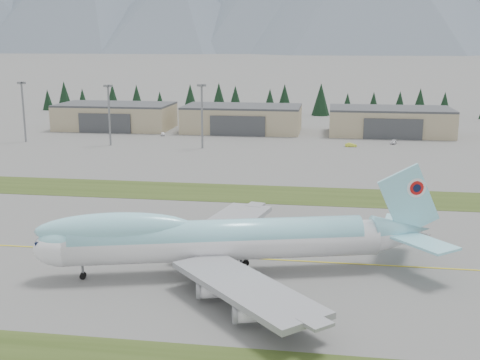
% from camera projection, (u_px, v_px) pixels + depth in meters
% --- Properties ---
extents(ground, '(7000.00, 7000.00, 0.00)m').
position_uv_depth(ground, '(203.00, 256.00, 104.50)').
color(ground, slate).
rests_on(ground, ground).
extents(grass_strip_far, '(400.00, 18.00, 0.08)m').
position_uv_depth(grass_strip_far, '(241.00, 193.00, 147.88)').
color(grass_strip_far, '#324518').
rests_on(grass_strip_far, ground).
extents(taxiway_line_main, '(400.00, 0.40, 0.02)m').
position_uv_depth(taxiway_line_main, '(203.00, 256.00, 104.50)').
color(taxiway_line_main, gold).
rests_on(taxiway_line_main, ground).
extents(boeing_747_freighter, '(65.94, 55.00, 17.35)m').
position_uv_depth(boeing_747_freighter, '(220.00, 239.00, 95.60)').
color(boeing_747_freighter, white).
rests_on(boeing_747_freighter, ground).
extents(hangar_left, '(48.00, 26.60, 10.80)m').
position_uv_depth(hangar_left, '(116.00, 116.00, 257.89)').
color(hangar_left, tan).
rests_on(hangar_left, ground).
extents(hangar_center, '(48.00, 26.60, 10.80)m').
position_uv_depth(hangar_center, '(242.00, 118.00, 249.96)').
color(hangar_center, tan).
rests_on(hangar_center, ground).
extents(hangar_right, '(48.00, 26.60, 10.80)m').
position_uv_depth(hangar_right, '(390.00, 121.00, 241.30)').
color(hangar_right, tan).
rests_on(hangar_right, ground).
extents(floodlight_masts, '(196.22, 8.81, 23.86)m').
position_uv_depth(floodlight_masts, '(275.00, 104.00, 206.51)').
color(floodlight_masts, gray).
rests_on(floodlight_masts, ground).
extents(service_vehicle_a, '(2.73, 4.27, 1.36)m').
position_uv_depth(service_vehicle_a, '(163.00, 136.00, 239.75)').
color(service_vehicle_a, white).
rests_on(service_vehicle_a, ground).
extents(service_vehicle_b, '(4.23, 1.72, 1.37)m').
position_uv_depth(service_vehicle_b, '(351.00, 147.00, 213.99)').
color(service_vehicle_b, '#D9E83A').
rests_on(service_vehicle_b, ground).
extents(service_vehicle_c, '(2.88, 4.93, 1.34)m').
position_uv_depth(service_vehicle_c, '(393.00, 144.00, 220.15)').
color(service_vehicle_c, silver).
rests_on(service_vehicle_c, ground).
extents(conifer_belt, '(275.16, 15.06, 16.36)m').
position_uv_depth(conifer_belt, '(266.00, 101.00, 308.68)').
color(conifer_belt, black).
rests_on(conifer_belt, ground).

